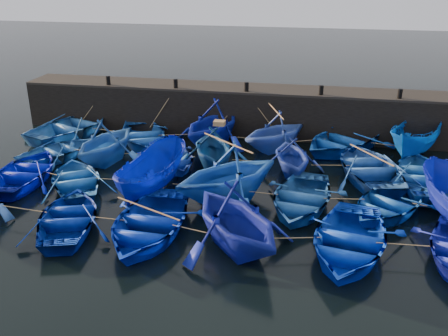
% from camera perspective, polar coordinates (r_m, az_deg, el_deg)
% --- Properties ---
extents(ground, '(120.00, 120.00, 0.00)m').
position_cam_1_polar(ground, '(19.60, -1.80, -5.44)').
color(ground, black).
rests_on(ground, ground).
extents(quay_wall, '(26.00, 2.50, 2.50)m').
position_cam_1_polar(quay_wall, '(28.75, 2.80, 6.53)').
color(quay_wall, black).
rests_on(quay_wall, ground).
extents(quay_top, '(26.00, 2.50, 0.12)m').
position_cam_1_polar(quay_top, '(28.41, 2.85, 9.07)').
color(quay_top, black).
rests_on(quay_top, quay_wall).
extents(bollard_0, '(0.24, 0.24, 0.50)m').
position_cam_1_polar(bollard_0, '(29.69, -13.09, 9.72)').
color(bollard_0, black).
rests_on(bollard_0, quay_top).
extents(bollard_1, '(0.24, 0.24, 0.50)m').
position_cam_1_polar(bollard_1, '(28.32, -5.55, 9.59)').
color(bollard_1, black).
rests_on(bollard_1, quay_top).
extents(bollard_2, '(0.24, 0.24, 0.50)m').
position_cam_1_polar(bollard_2, '(27.47, 2.59, 9.27)').
color(bollard_2, black).
rests_on(bollard_2, quay_top).
extents(bollard_3, '(0.24, 0.24, 0.50)m').
position_cam_1_polar(bollard_3, '(27.19, 11.05, 8.73)').
color(bollard_3, black).
rests_on(bollard_3, quay_top).
extents(bollard_4, '(0.24, 0.24, 0.50)m').
position_cam_1_polar(bollard_4, '(27.50, 19.47, 8.01)').
color(bollard_4, black).
rests_on(bollard_4, quay_top).
extents(boat_0, '(5.79, 6.72, 1.17)m').
position_cam_1_polar(boat_0, '(29.49, -16.88, 4.63)').
color(boat_0, '#1D4F8B').
rests_on(boat_0, ground).
extents(boat_1, '(5.41, 6.03, 1.03)m').
position_cam_1_polar(boat_1, '(27.31, -9.28, 3.76)').
color(boat_1, '#164CA9').
rests_on(boat_1, ground).
extents(boat_2, '(5.43, 5.83, 2.50)m').
position_cam_1_polar(boat_2, '(26.59, -1.30, 5.20)').
color(boat_2, '#0B1B8E').
rests_on(boat_2, ground).
extents(boat_3, '(5.27, 5.31, 2.12)m').
position_cam_1_polar(boat_3, '(25.95, 5.85, 4.20)').
color(boat_3, blue).
rests_on(boat_3, ground).
extents(boat_4, '(6.57, 6.88, 1.16)m').
position_cam_1_polar(boat_4, '(26.73, 13.44, 3.16)').
color(boat_4, '#0B3F93').
rests_on(boat_4, ground).
extents(boat_5, '(3.83, 5.45, 1.98)m').
position_cam_1_polar(boat_5, '(26.68, 21.11, 3.12)').
color(boat_5, '#02439D').
rests_on(boat_5, ground).
extents(boat_6, '(4.55, 5.01, 0.85)m').
position_cam_1_polar(boat_6, '(26.27, -18.42, 1.88)').
color(boat_6, '#1E5295').
rests_on(boat_6, ground).
extents(boat_7, '(4.50, 4.96, 2.27)m').
position_cam_1_polar(boat_7, '(24.83, -13.36, 3.01)').
color(boat_7, '#2257A7').
rests_on(boat_7, ground).
extents(boat_8, '(4.90, 5.31, 0.90)m').
position_cam_1_polar(boat_8, '(24.22, -6.09, 1.28)').
color(boat_8, '#1F40AB').
rests_on(boat_8, ground).
extents(boat_9, '(4.77, 5.14, 2.21)m').
position_cam_1_polar(boat_9, '(23.43, -1.23, 2.38)').
color(boat_9, navy).
rests_on(boat_9, ground).
extents(boat_10, '(3.92, 4.29, 1.92)m').
position_cam_1_polar(boat_10, '(23.07, 7.78, 1.45)').
color(boat_10, navy).
rests_on(boat_10, ground).
extents(boat_11, '(5.02, 6.13, 1.11)m').
position_cam_1_polar(boat_11, '(23.59, 16.32, 0.14)').
color(boat_11, navy).
rests_on(boat_11, ground).
extents(boat_12, '(3.66, 5.10, 1.05)m').
position_cam_1_polar(boat_12, '(23.56, 21.84, -0.72)').
color(boat_12, '#1755B0').
rests_on(boat_12, ground).
extents(boat_13, '(3.75, 4.99, 0.98)m').
position_cam_1_polar(boat_13, '(23.99, -21.70, -0.38)').
color(boat_13, '#000DA5').
rests_on(boat_13, ground).
extents(boat_14, '(4.90, 5.32, 0.90)m').
position_cam_1_polar(boat_14, '(22.59, -16.51, -1.18)').
color(boat_14, '#1653A9').
rests_on(boat_14, ground).
extents(boat_15, '(2.63, 5.17, 1.91)m').
position_cam_1_polar(boat_15, '(21.16, -8.26, -0.60)').
color(boat_15, '#02138D').
rests_on(boat_15, ground).
extents(boat_16, '(6.40, 6.41, 2.56)m').
position_cam_1_polar(boat_16, '(20.12, 0.40, -0.60)').
color(boat_16, blue).
rests_on(boat_16, ground).
extents(boat_17, '(4.07, 5.22, 0.99)m').
position_cam_1_polar(boat_17, '(20.08, 8.76, -3.39)').
color(boat_17, '#1A4F8E').
rests_on(boat_17, ground).
extents(boat_18, '(5.11, 5.49, 0.93)m').
position_cam_1_polar(boat_18, '(20.52, 18.23, -3.85)').
color(boat_18, '#0E449B').
rests_on(boat_18, ground).
extents(boat_21, '(4.35, 5.20, 0.93)m').
position_cam_1_polar(boat_21, '(19.38, -17.25, -5.34)').
color(boat_21, navy).
rests_on(boat_21, ground).
extents(boat_22, '(3.88, 5.35, 1.09)m').
position_cam_1_polar(boat_22, '(18.14, -8.63, -6.21)').
color(boat_22, '#0321A3').
rests_on(boat_22, ground).
extents(boat_23, '(6.14, 6.22, 2.48)m').
position_cam_1_polar(boat_23, '(16.79, 1.34, -5.75)').
color(boat_23, navy).
rests_on(boat_23, ground).
extents(boat_24, '(4.53, 5.73, 1.07)m').
position_cam_1_polar(boat_24, '(17.42, 14.04, -8.02)').
color(boat_24, '#032ECD').
rests_on(boat_24, ground).
extents(wooden_crate, '(0.52, 0.42, 0.21)m').
position_cam_1_polar(wooden_crate, '(22.98, -0.52, 5.17)').
color(wooden_crate, olive).
rests_on(wooden_crate, boat_9).
extents(mooring_ropes, '(18.48, 11.93, 2.10)m').
position_cam_1_polar(mooring_ropes, '(23.82, 0.37, 2.16)').
color(mooring_ropes, tan).
rests_on(mooring_ropes, ground).
extents(loose_oars, '(10.42, 11.73, 1.53)m').
position_cam_1_polar(loose_oars, '(21.32, 4.51, 2.06)').
color(loose_oars, '#99724C').
rests_on(loose_oars, ground).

